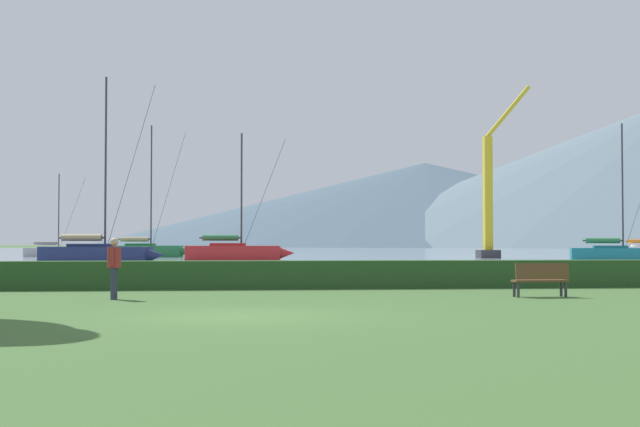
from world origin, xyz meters
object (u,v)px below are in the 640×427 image
Objects in this scene: sailboat_slip_0 at (617,253)px; sailboat_slip_7 at (146,250)px; dock_crane at (489,204)px; person_standing_walker at (114,263)px; sailboat_slip_6 at (235,252)px; sailboat_slip_2 at (54,251)px; park_bench_near_path at (541,278)px; sailboat_slip_1 at (98,253)px.

sailboat_slip_0 is 0.80× the size of sailboat_slip_7.
person_standing_walker is at bearing -115.27° from dock_crane.
sailboat_slip_7 is at bearing 101.03° from person_standing_walker.
person_standing_walker is (-3.76, -52.06, 0.21)m from sailboat_slip_6.
sailboat_slip_0 is 18.69m from dock_crane.
person_standing_walker is (15.58, -75.18, 0.39)m from sailboat_slip_2.
sailboat_slip_2 is 5.87× the size of park_bench_near_path.
sailboat_slip_7 is at bearing 99.55° from sailboat_slip_1.
sailboat_slip_2 is 0.83× the size of sailboat_slip_6.
dock_crane is (25.18, 9.25, 4.57)m from sailboat_slip_6.
sailboat_slip_2 is at bearing 116.90° from sailboat_slip_1.
sailboat_slip_1 is at bearing 105.25° from person_standing_walker.
sailboat_slip_0 is 7.18× the size of park_bench_near_path.
sailboat_slip_6 is (10.01, 10.50, -0.01)m from sailboat_slip_1.
sailboat_slip_2 is 0.65× the size of sailboat_slip_7.
sailboat_slip_2 is 0.53× the size of dock_crane.
sailboat_slip_6 reaches higher than sailboat_slip_2.
sailboat_slip_0 is 40.45m from sailboat_slip_1.
dock_crane is at bearing 71.42° from person_standing_walker.
sailboat_slip_6 is at bearing 57.77° from sailboat_slip_1.
person_standing_walker is at bearing -70.05° from sailboat_slip_1.
sailboat_slip_0 is 1.22× the size of sailboat_slip_2.
sailboat_slip_1 is 0.98× the size of sailboat_slip_7.
sailboat_slip_0 is 49.53m from park_bench_near_path.
sailboat_slip_1 reaches higher than park_bench_near_path.
park_bench_near_path is at bearing -68.53° from sailboat_slip_7.
sailboat_slip_0 is at bearing 14.82° from sailboat_slip_1.
park_bench_near_path is at bearing -68.04° from sailboat_slip_2.
sailboat_slip_2 is at bearing 108.40° from person_standing_walker.
person_standing_walker is at bearing -110.25° from sailboat_slip_0.
person_standing_walker is (-11.73, 0.21, 0.44)m from park_bench_near_path.
sailboat_slip_1 is 0.79× the size of dock_crane.
dock_crane is at bearing -6.66° from sailboat_slip_7.
dock_crane is at bearing -15.25° from sailboat_slip_2.
sailboat_slip_6 is 52.19m from person_standing_walker.
sailboat_slip_1 reaches higher than sailboat_slip_6.
park_bench_near_path is at bearing -99.33° from sailboat_slip_0.
park_bench_near_path is at bearing -76.22° from sailboat_slip_6.
sailboat_slip_7 is at bearing 163.96° from sailboat_slip_0.
sailboat_slip_1 reaches higher than sailboat_slip_0.
dock_crane reaches higher than park_bench_near_path.
sailboat_slip_6 is 0.63× the size of dock_crane.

